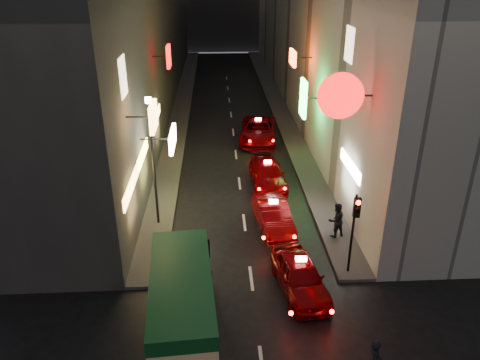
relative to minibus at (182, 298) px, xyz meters
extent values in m
cube|color=#FDBC58|center=(-1.32, 6.29, 4.33)|extent=(0.18, 1.56, 1.12)
cube|color=white|center=(-0.88, 9.31, 2.24)|extent=(0.18, 2.43, 0.86)
cube|color=#F20A0A|center=(-1.48, 16.18, 4.99)|extent=(0.18, 1.24, 1.30)
cube|color=#FDBC58|center=(-2.43, 5.64, 1.44)|extent=(0.10, 3.63, 0.55)
cube|color=yellow|center=(-2.43, 9.37, 1.44)|extent=(0.10, 3.36, 0.55)
cube|color=#FDBC58|center=(-2.43, 15.91, 1.44)|extent=(0.10, 3.26, 0.55)
cube|color=#FFE5B2|center=(-2.44, 6.51, 5.94)|extent=(0.06, 1.30, 1.60)
cylinder|color=#F20A0A|center=(6.27, 5.62, 5.27)|extent=(1.87, 0.18, 1.87)
cube|color=#32FF55|center=(6.47, 14.41, 2.79)|extent=(0.18, 1.47, 2.18)
cube|color=#FC3D0C|center=(6.29, 17.80, 4.53)|extent=(0.18, 1.83, 0.94)
cube|color=white|center=(7.53, 7.39, 1.44)|extent=(0.10, 3.24, 0.55)
cube|color=#FFE5B2|center=(7.54, 9.51, 6.64)|extent=(0.06, 1.30, 1.60)
cube|color=#44423F|center=(-1.70, 28.51, -1.48)|extent=(1.50, 52.00, 0.15)
cube|color=#44423F|center=(6.80, 28.51, -1.48)|extent=(1.50, 52.00, 0.15)
cube|color=#EFDF95|center=(0.00, -0.02, -0.16)|extent=(2.39, 5.81, 2.08)
cube|color=#0E471D|center=(0.00, -0.02, 0.65)|extent=(2.42, 5.83, 0.52)
cube|color=black|center=(0.00, 0.26, 0.05)|extent=(2.26, 3.54, 0.47)
cylinder|color=black|center=(-0.87, 1.80, -1.20)|extent=(0.21, 0.72, 0.72)
imported|color=#6B0104|center=(4.38, 2.19, -0.76)|extent=(2.73, 5.22, 1.59)
cube|color=white|center=(4.38, 2.19, 0.12)|extent=(0.44, 0.24, 0.16)
sphere|color=#FF0A05|center=(3.67, -0.07, -0.74)|extent=(0.16, 0.16, 0.16)
sphere|color=#FF0A05|center=(5.08, -0.07, -0.74)|extent=(0.16, 0.16, 0.16)
imported|color=#6B0104|center=(3.90, 6.99, -0.79)|extent=(2.52, 5.00, 1.53)
cube|color=white|center=(3.90, 6.99, 0.06)|extent=(0.44, 0.23, 0.16)
sphere|color=#FF0A05|center=(3.22, 4.81, -0.77)|extent=(0.16, 0.16, 0.16)
sphere|color=#FF0A05|center=(4.58, 4.81, -0.77)|extent=(0.16, 0.16, 0.16)
imported|color=#6B0104|center=(4.15, 11.79, -0.78)|extent=(2.18, 4.92, 1.54)
cube|color=white|center=(4.15, 11.79, 0.08)|extent=(0.43, 0.20, 0.16)
sphere|color=#FF0A05|center=(3.46, 9.59, -0.76)|extent=(0.16, 0.16, 0.16)
sphere|color=#FF0A05|center=(4.83, 9.59, -0.76)|extent=(0.16, 0.16, 0.16)
imported|color=#6B0104|center=(4.25, 19.09, -0.67)|extent=(2.93, 5.78, 1.76)
cube|color=white|center=(4.25, 19.09, 0.30)|extent=(0.44, 0.23, 0.16)
sphere|color=#FF0A05|center=(3.47, 16.57, -0.65)|extent=(0.16, 0.16, 0.16)
sphere|color=#FF0A05|center=(5.03, 16.57, -0.65)|extent=(0.16, 0.16, 0.16)
imported|color=black|center=(5.85, -2.31, -0.64)|extent=(0.44, 0.64, 1.83)
imported|color=black|center=(6.65, 5.83, -0.46)|extent=(0.82, 0.66, 1.89)
cylinder|color=black|center=(6.55, 3.11, 0.34)|extent=(0.10, 0.10, 3.50)
cube|color=black|center=(6.55, 2.93, 1.64)|extent=(0.26, 0.18, 0.80)
sphere|color=#FF0A05|center=(6.55, 2.82, 1.91)|extent=(0.18, 0.18, 0.18)
sphere|color=black|center=(6.55, 2.82, 1.64)|extent=(0.17, 0.17, 0.17)
sphere|color=black|center=(6.55, 2.82, 1.37)|extent=(0.17, 0.17, 0.17)
cylinder|color=black|center=(-1.65, 7.51, 1.59)|extent=(0.12, 0.12, 6.00)
cylinder|color=#FFE5BF|center=(-1.65, 7.51, 4.69)|extent=(0.28, 0.28, 0.25)
camera|label=1|loc=(1.26, -12.46, 10.14)|focal=35.00mm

